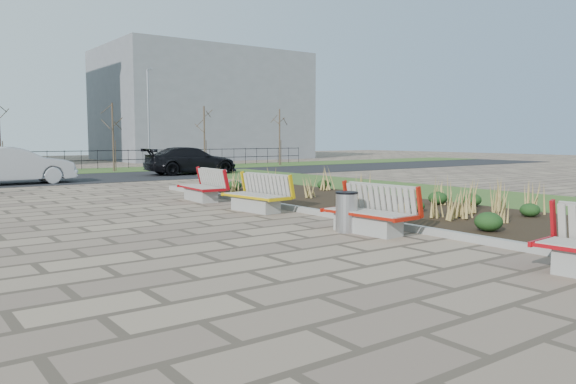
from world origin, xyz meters
TOP-DOWN VIEW (x-y plane):
  - ground at (0.00, 0.00)m, footprint 120.00×120.00m
  - planting_bed at (6.25, 5.00)m, footprint 4.50×18.00m
  - planting_curb at (3.92, 5.00)m, footprint 0.16×18.00m
  - grass_verge_near at (11.00, 5.00)m, footprint 5.00×38.00m
  - road at (0.00, 22.00)m, footprint 80.00×7.00m
  - bench_b at (3.00, 2.21)m, footprint 1.03×2.15m
  - bench_c at (3.00, 6.56)m, footprint 1.12×2.18m
  - bench_d at (3.00, 9.75)m, footprint 1.05×2.16m
  - litter_bin at (2.76, 2.61)m, footprint 0.47×0.47m
  - car_silver at (-0.55, 20.06)m, footprint 4.90×1.80m
  - car_black at (8.61, 21.66)m, footprint 5.20×2.38m
  - tree_c at (0.00, 26.50)m, footprint 1.40×1.40m
  - tree_d at (6.00, 26.50)m, footprint 1.40×1.40m
  - tree_e at (12.00, 26.50)m, footprint 1.40×1.40m
  - tree_f at (18.00, 26.50)m, footprint 1.40×1.40m
  - lamp_east at (8.00, 26.00)m, footprint 0.24×0.60m
  - building_grey at (20.00, 42.00)m, footprint 18.00×12.00m

SIDE VIEW (x-z plane):
  - ground at x=0.00m, z-range 0.00..0.00m
  - road at x=0.00m, z-range 0.00..0.02m
  - grass_verge_near at x=11.00m, z-range 0.00..0.04m
  - planting_bed at x=6.25m, z-range 0.00..0.10m
  - planting_curb at x=3.92m, z-range 0.00..0.15m
  - litter_bin at x=2.76m, z-range 0.00..0.84m
  - bench_b at x=3.00m, z-range 0.00..1.00m
  - bench_c at x=3.00m, z-range 0.00..1.00m
  - bench_d at x=3.00m, z-range 0.00..1.00m
  - car_black at x=8.61m, z-range 0.02..1.50m
  - car_silver at x=-0.55m, z-range 0.02..1.62m
  - tree_c at x=0.00m, z-range 0.04..4.04m
  - tree_d at x=6.00m, z-range 0.04..4.04m
  - tree_e at x=12.00m, z-range 0.04..4.04m
  - tree_f at x=18.00m, z-range 0.04..4.04m
  - lamp_east at x=8.00m, z-range 0.04..6.04m
  - building_grey at x=20.00m, z-range 0.00..10.00m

